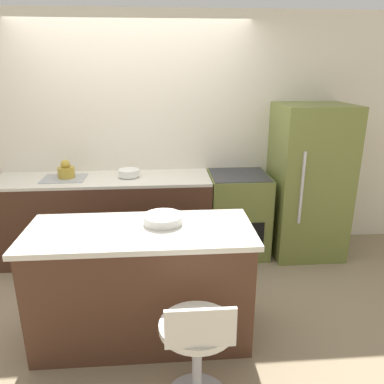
{
  "coord_description": "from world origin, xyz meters",
  "views": [
    {
      "loc": [
        0.31,
        -3.53,
        2.01
      ],
      "look_at": [
        0.56,
        -0.35,
        0.96
      ],
      "focal_mm": 35.0,
      "sensor_mm": 36.0,
      "label": 1
    }
  ],
  "objects": [
    {
      "name": "kitchen_island",
      "position": [
        0.13,
        -1.03,
        0.46
      ],
      "size": [
        1.65,
        0.69,
        0.91
      ],
      "color": "#4C2D1E",
      "rests_on": "ground_plane"
    },
    {
      "name": "kettle",
      "position": [
        -0.72,
        0.36,
        0.99
      ],
      "size": [
        0.17,
        0.17,
        0.19
      ],
      "color": "#B29333",
      "rests_on": "back_counter"
    },
    {
      "name": "ground_plane",
      "position": [
        0.0,
        0.0,
        0.0
      ],
      "size": [
        14.0,
        14.0,
        0.0
      ],
      "primitive_type": "plane",
      "color": "#998466"
    },
    {
      "name": "refrigerator",
      "position": [
        1.89,
        0.29,
        0.83
      ],
      "size": [
        0.76,
        0.73,
        1.67
      ],
      "color": "olive",
      "rests_on": "ground_plane"
    },
    {
      "name": "mixing_bowl",
      "position": [
        -0.07,
        0.36,
        0.96
      ],
      "size": [
        0.22,
        0.22,
        0.07
      ],
      "color": "white",
      "rests_on": "back_counter"
    },
    {
      "name": "fruit_bowl",
      "position": [
        0.29,
        -0.93,
        0.94
      ],
      "size": [
        0.29,
        0.29,
        0.07
      ],
      "color": "white",
      "rests_on": "kitchen_island"
    },
    {
      "name": "back_counter",
      "position": [
        -0.34,
        0.33,
        0.46
      ],
      "size": [
        2.27,
        0.62,
        0.92
      ],
      "color": "#4C2D1E",
      "rests_on": "ground_plane"
    },
    {
      "name": "stool_chair",
      "position": [
        0.48,
        -1.72,
        0.42
      ],
      "size": [
        0.45,
        0.45,
        0.82
      ],
      "color": "#B7B7BC",
      "rests_on": "ground_plane"
    },
    {
      "name": "oven_range",
      "position": [
        1.13,
        0.33,
        0.46
      ],
      "size": [
        0.64,
        0.64,
        0.92
      ],
      "color": "olive",
      "rests_on": "ground_plane"
    },
    {
      "name": "wall_back",
      "position": [
        0.0,
        0.67,
        1.3
      ],
      "size": [
        8.0,
        0.06,
        2.6
      ],
      "color": "silver",
      "rests_on": "ground_plane"
    }
  ]
}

